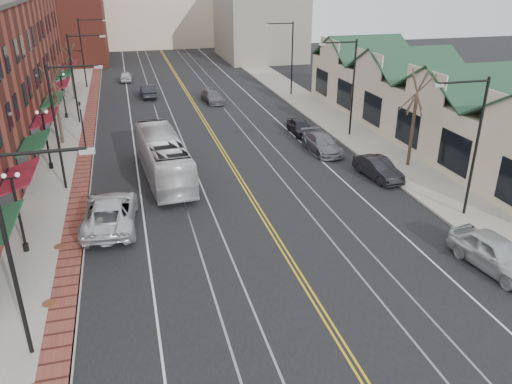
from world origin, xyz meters
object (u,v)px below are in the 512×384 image
parked_car_c (322,143)px  parked_car_d (300,127)px  parked_suv (110,212)px  parked_car_b (378,169)px  transit_bus (163,157)px  parked_car_a (496,253)px

parked_car_c → parked_car_d: (-0.08, 4.89, -0.03)m
parked_suv → parked_car_c: size_ratio=1.26×
parked_car_b → transit_bus: bearing=157.8°
transit_bus → parked_car_b: 14.86m
parked_car_a → parked_car_b: size_ratio=1.14×
parked_suv → parked_car_a: 20.18m
parked_car_b → parked_car_d: size_ratio=1.09×
parked_car_c → parked_car_a: bearing=-86.7°
parked_car_a → parked_car_c: parked_car_a is taller
transit_bus → parked_car_b: transit_bus is taller
parked_car_d → transit_bus: bearing=-149.7°
transit_bus → parked_car_a: 21.36m
parked_car_c → transit_bus: bearing=-172.4°
parked_car_b → parked_suv: bearing=-178.5°
parked_car_a → parked_suv: bearing=144.7°
transit_bus → parked_car_a: bearing=128.0°
transit_bus → parked_suv: bearing=57.1°
transit_bus → parked_car_c: size_ratio=2.21×
parked_suv → parked_car_c: parked_suv is taller
transit_bus → parked_car_a: size_ratio=2.19×
transit_bus → parked_car_d: 14.38m
parked_suv → parked_car_b: bearing=-167.5°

